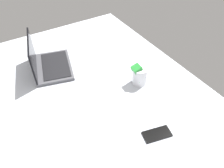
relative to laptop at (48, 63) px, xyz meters
The scene contains 4 objects.
bed_mattress 43.22cm from the laptop, 169.63° to the right, with size 180.00×140.00×18.00cm, color #B7BCC6.
laptop is the anchor object (origin of this frame).
snack_cup 60.11cm from the laptop, 134.29° to the right, with size 9.07×9.66×13.30cm.
cell_phone 82.45cm from the laptop, 160.08° to the right, with size 6.80×14.00×0.80cm, color black.
Camera 1 is at (-79.13, 30.88, 110.68)cm, focal length 35.40 mm.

